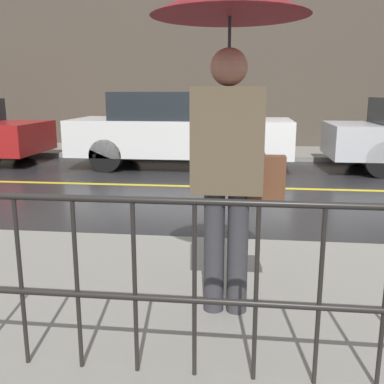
# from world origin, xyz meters

# --- Properties ---
(ground_plane) EXTENTS (80.00, 80.00, 0.00)m
(ground_plane) POSITION_xyz_m (0.00, 0.00, 0.00)
(ground_plane) COLOR #262628
(sidewalk_near) EXTENTS (28.00, 2.58, 0.11)m
(sidewalk_near) POSITION_xyz_m (0.00, -4.33, 0.05)
(sidewalk_near) COLOR gray
(sidewalk_near) RESTS_ON ground_plane
(sidewalk_far) EXTENTS (28.00, 2.15, 0.11)m
(sidewalk_far) POSITION_xyz_m (0.00, 4.11, 0.05)
(sidewalk_far) COLOR gray
(sidewalk_far) RESTS_ON ground_plane
(lane_marking) EXTENTS (25.20, 0.12, 0.01)m
(lane_marking) POSITION_xyz_m (0.00, 0.00, 0.00)
(lane_marking) COLOR gold
(lane_marking) RESTS_ON ground_plane
(building_storefront) EXTENTS (28.00, 0.30, 5.29)m
(building_storefront) POSITION_xyz_m (0.00, 5.34, 2.64)
(building_storefront) COLOR #4C4238
(building_storefront) RESTS_ON ground_plane
(pedestrian) EXTENTS (0.98, 0.98, 2.16)m
(pedestrian) POSITION_xyz_m (-0.97, -4.61, 1.75)
(pedestrian) COLOR #333338
(pedestrian) RESTS_ON sidewalk_near
(car_white) EXTENTS (4.60, 1.75, 1.59)m
(car_white) POSITION_xyz_m (-2.27, 1.99, 0.80)
(car_white) COLOR silver
(car_white) RESTS_ON ground_plane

